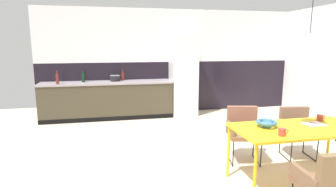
{
  "coord_description": "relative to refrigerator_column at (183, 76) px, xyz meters",
  "views": [
    {
      "loc": [
        -1.55,
        -3.41,
        1.75
      ],
      "look_at": [
        -0.66,
        0.9,
        0.96
      ],
      "focal_mm": 29.07,
      "sensor_mm": 36.0,
      "label": 1
    }
  ],
  "objects": [
    {
      "name": "ground_plane",
      "position": [
        -0.19,
        -3.14,
        -0.98
      ],
      "size": [
        9.25,
        9.25,
        0.0
      ],
      "primitive_type": "plane",
      "color": "beige"
    },
    {
      "name": "back_wall_splashback_dark",
      "position": [
        -0.19,
        0.36,
        -0.33
      ],
      "size": [
        6.68,
        0.12,
        1.31
      ],
      "primitive_type": "cube",
      "color": "black",
      "rests_on": "ground"
    },
    {
      "name": "back_wall_panel_upper",
      "position": [
        -0.19,
        0.36,
        0.99
      ],
      "size": [
        6.68,
        0.12,
        1.31
      ],
      "primitive_type": "cube",
      "color": "white",
      "rests_on": "back_wall_splashback_dark"
    },
    {
      "name": "kitchen_counter",
      "position": [
        -1.86,
        -0.0,
        -0.54
      ],
      "size": [
        3.08,
        0.63,
        0.88
      ],
      "color": "#403929",
      "rests_on": "ground"
    },
    {
      "name": "refrigerator_column",
      "position": [
        0.0,
        0.0,
        0.0
      ],
      "size": [
        0.62,
        0.6,
        1.97
      ],
      "primitive_type": "cube",
      "color": "silver",
      "rests_on": "ground"
    },
    {
      "name": "dining_table",
      "position": [
        0.5,
        -3.71,
        -0.29
      ],
      "size": [
        1.62,
        0.77,
        0.74
      ],
      "color": "gold",
      "rests_on": "ground"
    },
    {
      "name": "armchair_head_of_table",
      "position": [
        0.19,
        -2.89,
        -0.46
      ],
      "size": [
        0.57,
        0.56,
        0.81
      ],
      "rotation": [
        0.0,
        0.0,
        2.92
      ],
      "color": "brown",
      "rests_on": "ground"
    },
    {
      "name": "armchair_corner_seat",
      "position": [
        0.22,
        -4.56,
        -0.47
      ],
      "size": [
        0.52,
        0.51,
        0.81
      ],
      "rotation": [
        0.0,
        0.0,
        -0.08
      ],
      "color": "brown",
      "rests_on": "ground"
    },
    {
      "name": "armchair_far_side",
      "position": [
        1.08,
        -2.92,
        -0.49
      ],
      "size": [
        0.55,
        0.54,
        0.77
      ],
      "rotation": [
        0.0,
        0.0,
        2.99
      ],
      "color": "brown",
      "rests_on": "ground"
    },
    {
      "name": "fruit_bowl",
      "position": [
        0.11,
        -3.61,
        -0.19
      ],
      "size": [
        0.26,
        0.26,
        0.09
      ],
      "color": "#33607F",
      "rests_on": "dining_table"
    },
    {
      "name": "open_book",
      "position": [
        0.77,
        -3.64,
        -0.24
      ],
      "size": [
        0.25,
        0.19,
        0.02
      ],
      "color": "white",
      "rests_on": "dining_table"
    },
    {
      "name": "mug_wide_latte",
      "position": [
        0.1,
        -3.94,
        -0.2
      ],
      "size": [
        0.12,
        0.08,
        0.09
      ],
      "color": "#B23D33",
      "rests_on": "dining_table"
    },
    {
      "name": "mug_tall_blue",
      "position": [
        0.97,
        -3.5,
        -0.2
      ],
      "size": [
        0.13,
        0.08,
        0.08
      ],
      "color": "#B23D33",
      "rests_on": "dining_table"
    },
    {
      "name": "cooking_pot",
      "position": [
        -1.67,
        0.08,
        -0.03
      ],
      "size": [
        0.24,
        0.24,
        0.17
      ],
      "color": "black",
      "rests_on": "kitchen_counter"
    },
    {
      "name": "bottle_vinegar_dark",
      "position": [
        -2.94,
        -0.19,
        0.02
      ],
      "size": [
        0.06,
        0.06,
        0.32
      ],
      "color": "maroon",
      "rests_on": "kitchen_counter"
    },
    {
      "name": "bottle_spice_small",
      "position": [
        -2.41,
        0.04,
        0.01
      ],
      "size": [
        0.07,
        0.07,
        0.27
      ],
      "color": "#0F3319",
      "rests_on": "kitchen_counter"
    },
    {
      "name": "bottle_wine_green",
      "position": [
        -1.49,
        0.21,
        0.01
      ],
      "size": [
        0.07,
        0.07,
        0.27
      ],
      "color": "maroon",
      "rests_on": "kitchen_counter"
    },
    {
      "name": "pendant_lamp_over_table_near",
      "position": [
        0.5,
        -3.75,
        0.74
      ],
      "size": [
        0.32,
        0.32,
        1.0
      ],
      "color": "black"
    }
  ]
}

